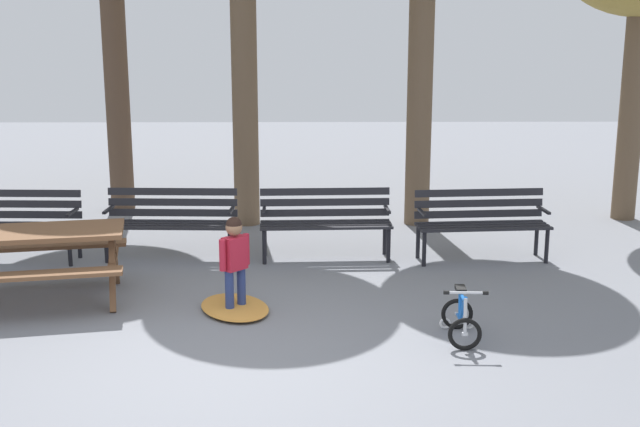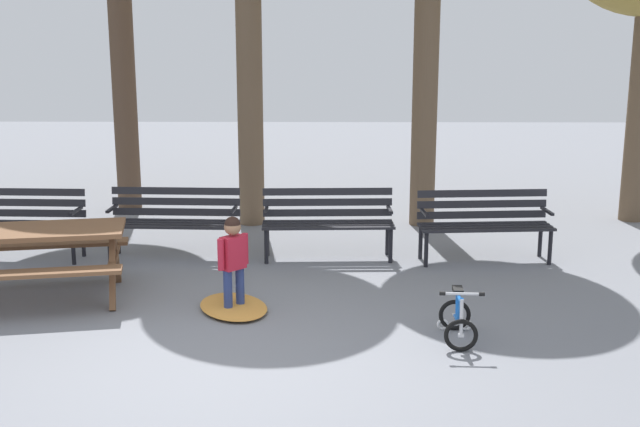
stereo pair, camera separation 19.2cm
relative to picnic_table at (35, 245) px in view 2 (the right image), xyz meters
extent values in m
plane|color=slate|center=(2.10, -1.57, -0.59)|extent=(36.00, 36.00, 0.00)
cube|color=brown|center=(0.00, 0.00, 0.15)|extent=(1.91, 1.08, 0.05)
cube|color=brown|center=(0.10, -0.54, -0.14)|extent=(1.81, 0.57, 0.04)
cube|color=brown|center=(-0.10, 0.54, -0.14)|extent=(1.81, 0.57, 0.04)
cube|color=brown|center=(0.81, -0.10, -0.24)|extent=(0.16, 0.57, 0.76)
cube|color=brown|center=(0.72, 0.39, -0.24)|extent=(0.16, 0.57, 0.76)
cube|color=brown|center=(0.77, 0.15, -0.17)|extent=(0.28, 1.10, 0.04)
cube|color=#232328|center=(-0.77, 1.67, -0.15)|extent=(1.60, 0.13, 0.03)
cube|color=#232328|center=(-0.78, 1.55, -0.15)|extent=(1.60, 0.13, 0.03)
cube|color=#232328|center=(-0.78, 1.43, -0.15)|extent=(1.60, 0.13, 0.03)
cube|color=#232328|center=(-0.78, 1.31, -0.15)|extent=(1.60, 0.13, 0.03)
cube|color=#232328|center=(-0.77, 1.71, -0.05)|extent=(1.60, 0.10, 0.09)
cube|color=#232328|center=(-0.77, 1.71, 0.08)|extent=(1.60, 0.10, 0.09)
cube|color=#232328|center=(-0.77, 1.71, 0.21)|extent=(1.60, 0.10, 0.09)
cylinder|color=black|center=(-0.03, 1.30, -0.37)|extent=(0.05, 0.05, 0.44)
cylinder|color=black|center=(-0.02, 1.66, -0.37)|extent=(0.05, 0.05, 0.44)
cube|color=black|center=(-0.03, 1.48, 0.03)|extent=(0.05, 0.40, 0.03)
cube|color=#232328|center=(1.13, 1.75, -0.15)|extent=(1.60, 0.13, 0.03)
cube|color=#232328|center=(1.12, 1.63, -0.15)|extent=(1.60, 0.13, 0.03)
cube|color=#232328|center=(1.12, 1.51, -0.15)|extent=(1.60, 0.13, 0.03)
cube|color=#232328|center=(1.12, 1.39, -0.15)|extent=(1.60, 0.13, 0.03)
cube|color=#232328|center=(1.13, 1.79, -0.05)|extent=(1.60, 0.11, 0.09)
cube|color=#232328|center=(1.13, 1.79, 0.08)|extent=(1.60, 0.11, 0.09)
cube|color=#232328|center=(1.13, 1.79, 0.21)|extent=(1.60, 0.11, 0.09)
cylinder|color=black|center=(1.87, 1.38, -0.37)|extent=(0.05, 0.05, 0.44)
cylinder|color=black|center=(1.88, 1.74, -0.37)|extent=(0.05, 0.05, 0.44)
cube|color=black|center=(1.87, 1.56, 0.03)|extent=(0.06, 0.40, 0.03)
cylinder|color=black|center=(0.37, 1.44, -0.37)|extent=(0.05, 0.05, 0.44)
cylinder|color=black|center=(0.38, 1.80, -0.37)|extent=(0.05, 0.05, 0.44)
cube|color=black|center=(0.37, 1.62, 0.03)|extent=(0.06, 0.40, 0.03)
cube|color=#232328|center=(3.02, 1.73, -0.15)|extent=(1.60, 0.13, 0.03)
cube|color=#232328|center=(3.02, 1.61, -0.15)|extent=(1.60, 0.13, 0.03)
cube|color=#232328|center=(3.02, 1.49, -0.15)|extent=(1.60, 0.13, 0.03)
cube|color=#232328|center=(3.03, 1.37, -0.15)|extent=(1.60, 0.13, 0.03)
cube|color=#232328|center=(3.01, 1.77, -0.05)|extent=(1.60, 0.11, 0.09)
cube|color=#232328|center=(3.01, 1.77, 0.08)|extent=(1.60, 0.11, 0.09)
cube|color=#232328|center=(3.01, 1.77, 0.21)|extent=(1.60, 0.11, 0.09)
cylinder|color=black|center=(3.78, 1.42, -0.37)|extent=(0.05, 0.05, 0.44)
cylinder|color=black|center=(3.76, 1.78, -0.37)|extent=(0.05, 0.05, 0.44)
cube|color=black|center=(3.77, 1.60, 0.03)|extent=(0.06, 0.40, 0.03)
cylinder|color=black|center=(2.28, 1.36, -0.37)|extent=(0.05, 0.05, 0.44)
cylinder|color=black|center=(2.27, 1.72, -0.37)|extent=(0.05, 0.05, 0.44)
cube|color=black|center=(2.27, 1.54, 0.03)|extent=(0.06, 0.40, 0.03)
cube|color=#232328|center=(4.91, 1.64, -0.15)|extent=(1.60, 0.19, 0.03)
cube|color=#232328|center=(4.92, 1.52, -0.15)|extent=(1.60, 0.19, 0.03)
cube|color=#232328|center=(4.93, 1.40, -0.15)|extent=(1.60, 0.19, 0.03)
cube|color=#232328|center=(4.94, 1.28, -0.15)|extent=(1.60, 0.19, 0.03)
cube|color=#232328|center=(4.91, 1.68, -0.05)|extent=(1.60, 0.17, 0.09)
cube|color=#232328|center=(4.91, 1.68, 0.08)|extent=(1.60, 0.17, 0.09)
cube|color=#232328|center=(4.91, 1.68, 0.21)|extent=(1.60, 0.17, 0.09)
cylinder|color=black|center=(5.68, 1.36, -0.37)|extent=(0.05, 0.05, 0.44)
cylinder|color=black|center=(5.65, 1.72, -0.37)|extent=(0.05, 0.05, 0.44)
cube|color=black|center=(5.67, 1.54, 0.03)|extent=(0.07, 0.40, 0.03)
cylinder|color=black|center=(4.19, 1.24, -0.37)|extent=(0.05, 0.05, 0.44)
cylinder|color=black|center=(4.16, 1.60, -0.37)|extent=(0.05, 0.05, 0.44)
cube|color=black|center=(4.17, 1.42, 0.03)|extent=(0.07, 0.40, 0.03)
cylinder|color=navy|center=(2.14, -0.29, -0.37)|extent=(0.09, 0.09, 0.45)
cube|color=black|center=(2.14, -0.29, -0.56)|extent=(0.18, 0.18, 0.06)
cylinder|color=navy|center=(2.03, -0.40, -0.37)|extent=(0.09, 0.09, 0.45)
cube|color=black|center=(2.03, -0.40, -0.56)|extent=(0.18, 0.18, 0.06)
cube|color=#B71E33|center=(2.09, -0.34, 0.02)|extent=(0.26, 0.26, 0.33)
sphere|color=#996B4C|center=(2.09, -0.34, 0.28)|extent=(0.17, 0.17, 0.17)
sphere|color=black|center=(2.09, -0.34, 0.31)|extent=(0.16, 0.16, 0.16)
cylinder|color=#B71E33|center=(2.19, -0.23, 0.03)|extent=(0.07, 0.07, 0.31)
cylinder|color=#B71E33|center=(1.98, -0.45, 0.03)|extent=(0.07, 0.07, 0.31)
torus|color=black|center=(4.19, -1.35, -0.44)|extent=(0.30, 0.05, 0.30)
cylinder|color=silver|center=(4.19, -1.35, -0.44)|extent=(0.05, 0.04, 0.04)
torus|color=black|center=(4.22, -0.83, -0.44)|extent=(0.30, 0.05, 0.30)
cylinder|color=silver|center=(4.22, -0.83, -0.44)|extent=(0.05, 0.04, 0.04)
torus|color=white|center=(4.33, -0.83, -0.54)|extent=(0.11, 0.03, 0.11)
torus|color=white|center=(4.11, -0.82, -0.54)|extent=(0.11, 0.03, 0.11)
cylinder|color=blue|center=(4.20, -1.17, -0.27)|extent=(0.05, 0.31, 0.32)
cylinder|color=blue|center=(4.21, -1.01, -0.29)|extent=(0.04, 0.08, 0.27)
cylinder|color=blue|center=(4.21, -0.93, -0.43)|extent=(0.04, 0.20, 0.05)
cylinder|color=silver|center=(4.19, -1.33, -0.28)|extent=(0.04, 0.07, 0.32)
cylinder|color=blue|center=(4.20, -1.15, -0.17)|extent=(0.05, 0.32, 0.05)
cube|color=black|center=(4.21, -0.99, -0.14)|extent=(0.10, 0.17, 0.04)
cylinder|color=silver|center=(4.20, -1.31, -0.07)|extent=(0.34, 0.04, 0.02)
cylinder|color=black|center=(4.36, -1.32, -0.07)|extent=(0.05, 0.04, 0.04)
cylinder|color=black|center=(4.03, -1.30, -0.07)|extent=(0.05, 0.04, 0.04)
ellipsoid|color=#C68438|center=(2.07, -0.29, -0.56)|extent=(0.98, 1.10, 0.07)
cylinder|color=brown|center=(-0.12, 4.48, 1.55)|extent=(0.37, 0.37, 4.29)
cylinder|color=brown|center=(1.91, 3.44, 1.50)|extent=(0.36, 0.36, 4.18)
cylinder|color=brown|center=(4.37, 3.42, 1.33)|extent=(0.36, 0.36, 3.84)
cylinder|color=brown|center=(7.50, 3.71, 0.97)|extent=(0.34, 0.34, 3.12)
camera|label=1|loc=(2.84, -8.06, 2.19)|focal=45.65mm
camera|label=2|loc=(3.04, -8.06, 2.19)|focal=45.65mm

